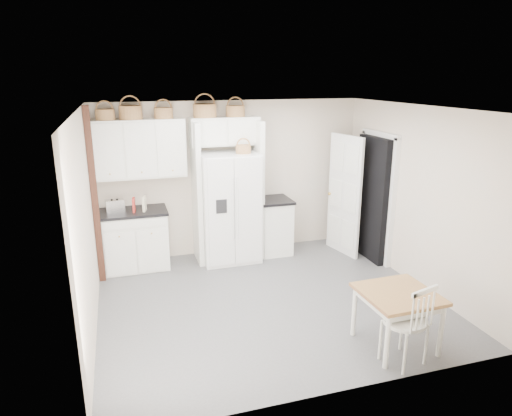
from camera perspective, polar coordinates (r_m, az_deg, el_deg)
name	(u,v)px	position (r m, az deg, el deg)	size (l,w,h in m)	color
floor	(268,300)	(6.43, 1.55, -11.45)	(4.50, 4.50, 0.00)	#504F51
ceiling	(270,109)	(5.71, 1.76, 12.32)	(4.50, 4.50, 0.00)	white
wall_back	(232,178)	(7.80, -3.04, 3.73)	(4.50, 4.50, 0.00)	beige
wall_left	(86,226)	(5.67, -20.46, -2.16)	(4.00, 4.00, 0.00)	beige
wall_right	(417,197)	(6.97, 19.47, 1.27)	(4.00, 4.00, 0.00)	beige
refrigerator	(229,207)	(7.51, -3.40, 0.08)	(0.93, 0.75, 1.80)	white
base_cab_left	(135,240)	(7.54, -14.83, -3.94)	(0.99, 0.63, 0.92)	white
base_cab_right	(273,227)	(7.93, 2.19, -2.35)	(0.52, 0.63, 0.92)	white
dining_table	(396,319)	(5.56, 17.10, -13.12)	(0.80, 0.80, 0.67)	brown
windsor_chair	(405,321)	(5.21, 18.15, -13.27)	(0.48, 0.44, 0.99)	white
counter_left	(133,212)	(7.39, -15.10, -0.44)	(1.03, 0.67, 0.04)	black
counter_right	(274,200)	(7.79, 2.23, 1.00)	(0.56, 0.67, 0.04)	black
toaster	(115,206)	(7.36, -17.22, 0.27)	(0.28, 0.16, 0.19)	silver
cookbook_red	(134,205)	(7.28, -15.03, 0.38)	(0.03, 0.15, 0.22)	red
cookbook_cream	(144,204)	(7.28, -13.79, 0.54)	(0.03, 0.16, 0.24)	#F2E5BA
basket_upper_a	(105,115)	(7.25, -18.34, 11.02)	(0.28, 0.28, 0.16)	brown
basket_upper_b	(131,113)	(7.25, -15.40, 11.42)	(0.34, 0.34, 0.20)	brown
basket_upper_c	(164,113)	(7.28, -11.49, 11.55)	(0.28, 0.28, 0.16)	brown
basket_bridge_a	(205,111)	(7.37, -6.42, 11.99)	(0.37, 0.37, 0.21)	brown
basket_bridge_b	(235,111)	(7.48, -2.59, 12.01)	(0.31, 0.31, 0.17)	brown
basket_fridge_b	(243,149)	(7.26, -1.60, 7.36)	(0.24, 0.24, 0.13)	brown
upper_cabinet	(140,149)	(7.31, -14.34, 7.19)	(1.40, 0.34, 0.90)	white
bridge_cabinet	(225,131)	(7.47, -3.95, 9.57)	(1.12, 0.34, 0.45)	white
fridge_panel_left	(197,194)	(7.42, -7.41, 1.77)	(0.08, 0.60, 2.30)	white
fridge_panel_right	(257,189)	(7.65, 0.14, 2.34)	(0.08, 0.60, 2.30)	white
trim_post	(95,197)	(6.96, -19.53, 1.26)	(0.09, 0.09, 2.60)	black
doorway_void	(373,199)	(7.79, 14.47, 1.12)	(0.18, 0.85, 2.05)	black
door_slab	(344,196)	(7.89, 10.98, 1.54)	(0.80, 0.04, 2.05)	white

